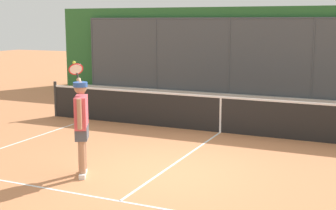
{
  "coord_description": "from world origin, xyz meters",
  "views": [
    {
      "loc": [
        -3.68,
        7.9,
        2.88
      ],
      "look_at": [
        0.51,
        -1.47,
        1.05
      ],
      "focal_mm": 50.61,
      "sensor_mm": 36.0,
      "label": 1
    }
  ],
  "objects": [
    {
      "name": "court_line_markings",
      "position": [
        0.0,
        1.91,
        0.0
      ],
      "size": [
        8.25,
        9.6,
        0.01
      ],
      "color": "white",
      "rests_on": "ground"
    },
    {
      "name": "tennis_net",
      "position": [
        0.0,
        -3.68,
        0.49
      ],
      "size": [
        10.6,
        0.09,
        1.07
      ],
      "color": "#2D2D2D",
      "rests_on": "ground"
    },
    {
      "name": "ground_plane",
      "position": [
        0.0,
        0.0,
        0.0
      ],
      "size": [
        60.0,
        60.0,
        0.0
      ],
      "primitive_type": "plane",
      "color": "#C67A4C"
    },
    {
      "name": "tennis_player",
      "position": [
        1.3,
        0.72,
        1.06
      ],
      "size": [
        0.96,
        1.19,
        2.08
      ],
      "rotation": [
        0.0,
        0.0,
        -1.07
      ],
      "color": "silver",
      "rests_on": "ground"
    },
    {
      "name": "fence_backdrop",
      "position": [
        0.0,
        -10.06,
        1.69
      ],
      "size": [
        18.3,
        1.37,
        3.41
      ],
      "color": "#474C51",
      "rests_on": "ground"
    }
  ]
}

